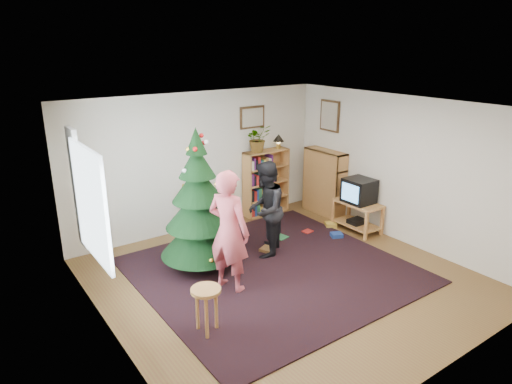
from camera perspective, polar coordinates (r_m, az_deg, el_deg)
floor at (r=6.84m, az=3.59°, el=-10.74°), size 5.00×5.00×0.00m
ceiling at (r=6.04m, az=4.06°, el=10.49°), size 5.00×5.00×0.00m
wall_back at (r=8.33m, az=-7.08°, el=3.80°), size 5.00×0.02×2.50m
wall_front at (r=4.81m, az=23.08°, el=-8.70°), size 5.00×0.02×2.50m
wall_left at (r=5.23m, az=-18.14°, el=-5.94°), size 0.02×5.00×2.50m
wall_right at (r=8.08m, az=17.75°, el=2.60°), size 0.02×5.00×2.50m
rug at (r=7.04m, az=2.04°, el=-9.71°), size 3.80×3.60×0.02m
window_pane at (r=5.69m, az=-19.96°, el=-1.46°), size 0.04×1.20×1.40m
curtain at (r=6.35m, az=-21.38°, el=0.38°), size 0.06×0.35×1.60m
picture_back at (r=8.76m, az=-0.47°, el=9.32°), size 0.55×0.03×0.42m
picture_right at (r=9.05m, az=9.21°, el=9.38°), size 0.03×0.50×0.60m
christmas_tree at (r=6.84m, az=-7.15°, el=-2.49°), size 1.20×1.20×2.18m
bookshelf_back at (r=9.08m, az=1.26°, el=1.31°), size 0.95×0.30×1.30m
bookshelf_right at (r=9.18m, az=8.55°, el=1.30°), size 0.30×0.95×1.30m
tv_stand at (r=8.54m, az=12.56°, el=-2.67°), size 0.48×0.86×0.55m
crt_tv at (r=8.40m, az=12.75°, el=0.17°), size 0.47×0.50×0.44m
armchair at (r=7.70m, az=-5.22°, el=-3.15°), size 0.65×0.66×0.95m
stool at (r=5.49m, az=-6.25°, el=-13.13°), size 0.36×0.36×0.60m
person_standing at (r=6.22m, az=-3.41°, el=-4.94°), size 0.63×0.74×1.73m
person_by_chair at (r=7.24m, az=1.18°, el=-2.20°), size 0.96×0.95×1.56m
potted_plant at (r=8.74m, az=0.24°, el=6.72°), size 0.52×0.47×0.52m
table_lamp at (r=9.05m, az=2.83°, el=6.66°), size 0.22×0.22×0.29m
floor_clutter at (r=8.20m, az=6.17°, el=-5.37°), size 1.81×0.76×0.08m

